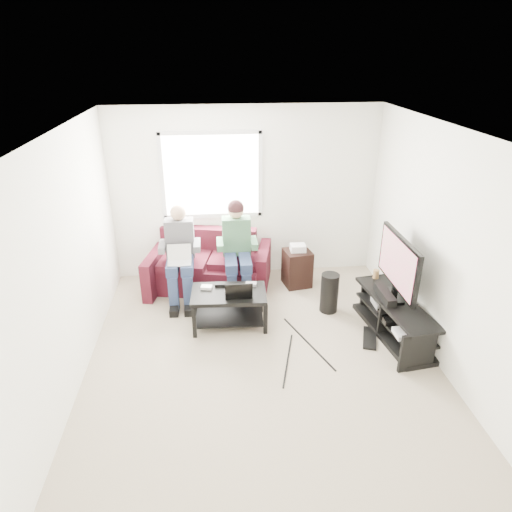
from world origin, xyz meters
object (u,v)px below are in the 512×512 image
(coffee_table, at_px, (229,301))
(end_table, at_px, (297,267))
(tv, at_px, (398,264))
(subwoofer, at_px, (329,293))
(tv_stand, at_px, (394,320))
(sofa, at_px, (210,267))

(coffee_table, height_order, end_table, end_table)
(tv, xyz_separation_m, end_table, (-0.97, 1.33, -0.64))
(end_table, bearing_deg, subwoofer, -69.17)
(coffee_table, bearing_deg, tv, -9.47)
(tv_stand, bearing_deg, tv, 91.47)
(sofa, distance_m, subwoofer, 1.84)
(subwoofer, bearing_deg, end_table, 110.83)
(coffee_table, xyz_separation_m, tv, (2.04, -0.34, 0.59))
(tv_stand, bearing_deg, subwoofer, 136.35)
(sofa, bearing_deg, tv_stand, -33.83)
(tv_stand, relative_size, end_table, 2.26)
(tv, height_order, end_table, tv)
(sofa, height_order, subwoofer, sofa)
(sofa, relative_size, subwoofer, 3.51)
(coffee_table, relative_size, tv_stand, 0.65)
(tv_stand, distance_m, end_table, 1.73)
(tv_stand, xyz_separation_m, tv, (-0.00, 0.10, 0.72))
(tv, relative_size, subwoofer, 1.99)
(tv, bearing_deg, sofa, 147.91)
(coffee_table, xyz_separation_m, tv_stand, (2.04, -0.44, -0.14))
(end_table, bearing_deg, tv_stand, -55.83)
(subwoofer, distance_m, end_table, 0.85)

